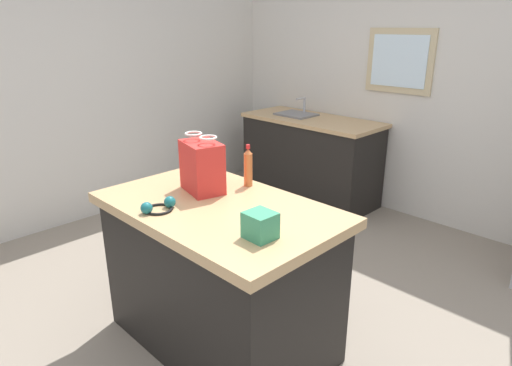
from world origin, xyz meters
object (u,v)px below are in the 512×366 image
object	(u,v)px
kitchen_island	(220,275)
bottle	(248,167)
ear_defenders	(159,207)
shopping_bag	(202,166)
small_box	(260,225)

from	to	relation	value
kitchen_island	bottle	distance (m)	0.67
bottle	ear_defenders	bearing A→B (deg)	-95.76
kitchen_island	ear_defenders	bearing A→B (deg)	-120.08
shopping_bag	small_box	bearing A→B (deg)	-16.71
small_box	ear_defenders	distance (m)	0.63
bottle	shopping_bag	bearing A→B (deg)	-116.40
small_box	kitchen_island	bearing A→B (deg)	164.45
shopping_bag	ear_defenders	bearing A→B (deg)	-79.63
bottle	kitchen_island	bearing A→B (deg)	-73.38
shopping_bag	ear_defenders	distance (m)	0.38
bottle	ear_defenders	size ratio (longest dim) A/B	1.31
shopping_bag	small_box	world-z (taller)	shopping_bag
bottle	ear_defenders	xyz separation A→B (m)	(-0.06, -0.61, -0.10)
kitchen_island	small_box	xyz separation A→B (m)	(0.45, -0.13, 0.51)
small_box	ear_defenders	bearing A→B (deg)	-166.02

